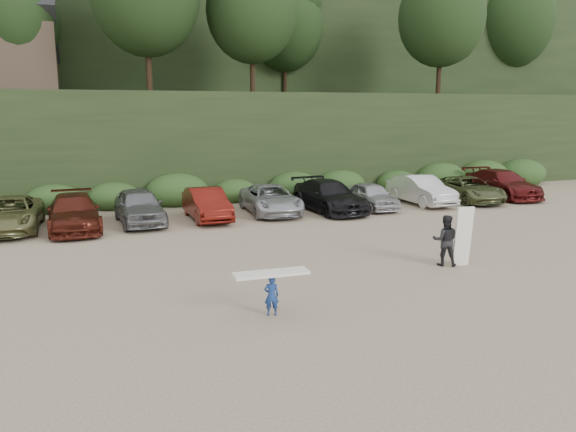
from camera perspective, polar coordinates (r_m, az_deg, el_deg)
name	(u,v)px	position (r m, az deg, el deg)	size (l,w,h in m)	color
ground	(334,272)	(17.80, 4.69, -5.73)	(120.00, 120.00, 0.00)	tan
hillside_backdrop	(154,36)	(52.16, -13.46, 17.34)	(90.00, 41.50, 28.00)	black
parked_cars	(250,201)	(26.92, -3.91, 1.58)	(33.79, 6.07, 1.59)	silver
child_surfer	(271,286)	(13.97, -1.70, -7.10)	(1.89, 0.62, 1.12)	navy
adult_surfer	(447,240)	(19.04, 15.82, -2.36)	(1.29, 0.96, 1.98)	black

